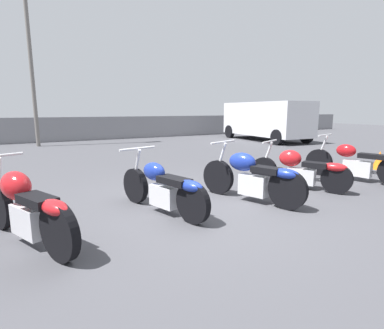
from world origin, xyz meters
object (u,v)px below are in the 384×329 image
(motorcycle_slot_3, at_px, (252,177))
(light_pole_left, at_px, (27,23))
(traffic_cone_far, at_px, (379,160))
(parked_van, at_px, (265,119))
(motorcycle_slot_5, at_px, (357,163))
(motorcycle_slot_1, at_px, (26,208))
(motorcycle_slot_2, at_px, (164,188))
(motorcycle_slot_4, at_px, (300,169))

(motorcycle_slot_3, bearing_deg, light_pole_left, 86.05)
(light_pole_left, xyz_separation_m, traffic_cone_far, (7.70, -10.16, -4.80))
(parked_van, bearing_deg, motorcycle_slot_5, -115.59)
(motorcycle_slot_1, relative_size, traffic_cone_far, 4.05)
(light_pole_left, xyz_separation_m, motorcycle_slot_2, (1.29, -10.51, -4.65))
(motorcycle_slot_1, xyz_separation_m, motorcycle_slot_5, (6.44, 0.06, -0.03))
(motorcycle_slot_1, bearing_deg, motorcycle_slot_3, -23.56)
(motorcycle_slot_3, relative_size, traffic_cone_far, 3.96)
(motorcycle_slot_1, height_order, parked_van, parked_van)
(light_pole_left, bearing_deg, motorcycle_slot_1, -92.90)
(traffic_cone_far, bearing_deg, parked_van, 69.63)
(light_pole_left, distance_m, motorcycle_slot_1, 11.68)
(motorcycle_slot_4, height_order, parked_van, parked_van)
(light_pole_left, height_order, parked_van, light_pole_left)
(motorcycle_slot_3, xyz_separation_m, traffic_cone_far, (4.85, 0.55, -0.19))
(motorcycle_slot_2, relative_size, motorcycle_slot_4, 1.03)
(motorcycle_slot_2, relative_size, traffic_cone_far, 3.94)
(motorcycle_slot_2, distance_m, motorcycle_slot_4, 2.98)
(motorcycle_slot_5, bearing_deg, parked_van, 46.16)
(motorcycle_slot_3, xyz_separation_m, motorcycle_slot_4, (1.42, 0.20, -0.04))
(motorcycle_slot_2, xyz_separation_m, parked_van, (9.15, 7.73, 0.70))
(motorcycle_slot_1, bearing_deg, traffic_cone_far, -19.91)
(motorcycle_slot_4, distance_m, parked_van, 9.91)
(light_pole_left, height_order, motorcycle_slot_3, light_pole_left)
(motorcycle_slot_3, distance_m, motorcycle_slot_4, 1.44)
(motorcycle_slot_5, bearing_deg, light_pole_left, 105.09)
(motorcycle_slot_2, bearing_deg, parked_van, 24.30)
(motorcycle_slot_4, height_order, motorcycle_slot_5, motorcycle_slot_5)
(motorcycle_slot_4, bearing_deg, motorcycle_slot_5, -30.14)
(parked_van, bearing_deg, motorcycle_slot_2, -135.45)
(traffic_cone_far, bearing_deg, motorcycle_slot_3, -173.54)
(motorcycle_slot_5, bearing_deg, motorcycle_slot_3, 167.00)
(light_pole_left, height_order, motorcycle_slot_1, light_pole_left)
(light_pole_left, distance_m, parked_van, 11.51)
(motorcycle_slot_5, height_order, traffic_cone_far, motorcycle_slot_5)
(motorcycle_slot_1, relative_size, motorcycle_slot_3, 1.02)
(parked_van, bearing_deg, motorcycle_slot_4, -124.24)
(motorcycle_slot_3, xyz_separation_m, parked_van, (7.59, 7.92, 0.66))
(motorcycle_slot_4, bearing_deg, parked_van, 26.69)
(motorcycle_slot_4, bearing_deg, traffic_cone_far, -18.90)
(motorcycle_slot_5, distance_m, parked_van, 9.12)
(motorcycle_slot_5, bearing_deg, traffic_cone_far, 1.71)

